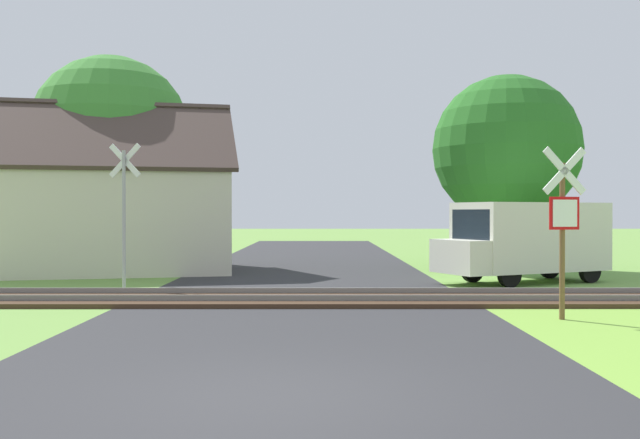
{
  "coord_description": "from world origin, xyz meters",
  "views": [
    {
      "loc": [
        0.43,
        -7.44,
        1.96
      ],
      "look_at": [
        0.5,
        9.3,
        1.8
      ],
      "focal_mm": 40.0,
      "sensor_mm": 36.0,
      "label": 1
    }
  ],
  "objects_px": {
    "house": "(99,215)",
    "tree_left": "(108,135)",
    "mail_truck": "(523,239)",
    "stop_sign_near": "(560,221)",
    "tree_right": "(503,149)",
    "crossing_sign_far": "(121,206)"
  },
  "relations": [
    {
      "from": "tree_left",
      "to": "tree_right",
      "type": "relative_size",
      "value": 1.15
    },
    {
      "from": "tree_left",
      "to": "crossing_sign_far",
      "type": "bearing_deg",
      "value": -71.48
    },
    {
      "from": "tree_right",
      "to": "mail_truck",
      "type": "distance_m",
      "value": 5.13
    },
    {
      "from": "tree_left",
      "to": "mail_truck",
      "type": "distance_m",
      "value": 15.01
    },
    {
      "from": "tree_right",
      "to": "mail_truck",
      "type": "relative_size",
      "value": 1.27
    },
    {
      "from": "crossing_sign_far",
      "to": "mail_truck",
      "type": "height_order",
      "value": "crossing_sign_far"
    },
    {
      "from": "crossing_sign_far",
      "to": "tree_left",
      "type": "distance_m",
      "value": 8.65
    },
    {
      "from": "stop_sign_near",
      "to": "crossing_sign_far",
      "type": "distance_m",
      "value": 10.65
    },
    {
      "from": "crossing_sign_far",
      "to": "tree_left",
      "type": "xyz_separation_m",
      "value": [
        -2.62,
        7.81,
        2.62
      ]
    },
    {
      "from": "house",
      "to": "tree_right",
      "type": "relative_size",
      "value": 1.45
    },
    {
      "from": "house",
      "to": "tree_right",
      "type": "xyz_separation_m",
      "value": [
        13.58,
        0.34,
        2.24
      ]
    },
    {
      "from": "stop_sign_near",
      "to": "tree_right",
      "type": "relative_size",
      "value": 0.48
    },
    {
      "from": "house",
      "to": "mail_truck",
      "type": "relative_size",
      "value": 1.84
    },
    {
      "from": "house",
      "to": "tree_left",
      "type": "height_order",
      "value": "tree_left"
    },
    {
      "from": "stop_sign_near",
      "to": "mail_truck",
      "type": "xyz_separation_m",
      "value": [
        1.32,
        6.89,
        -0.56
      ]
    },
    {
      "from": "tree_left",
      "to": "mail_truck",
      "type": "bearing_deg",
      "value": -23.93
    },
    {
      "from": "crossing_sign_far",
      "to": "mail_truck",
      "type": "bearing_deg",
      "value": 23.77
    },
    {
      "from": "tree_left",
      "to": "tree_right",
      "type": "xyz_separation_m",
      "value": [
        13.88,
        -1.7,
        -0.65
      ]
    },
    {
      "from": "mail_truck",
      "to": "stop_sign_near",
      "type": "bearing_deg",
      "value": 143.56
    },
    {
      "from": "mail_truck",
      "to": "tree_left",
      "type": "bearing_deg",
      "value": 40.51
    },
    {
      "from": "tree_left",
      "to": "stop_sign_near",
      "type": "bearing_deg",
      "value": -46.85
    },
    {
      "from": "crossing_sign_far",
      "to": "tree_left",
      "type": "relative_size",
      "value": 0.49
    }
  ]
}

